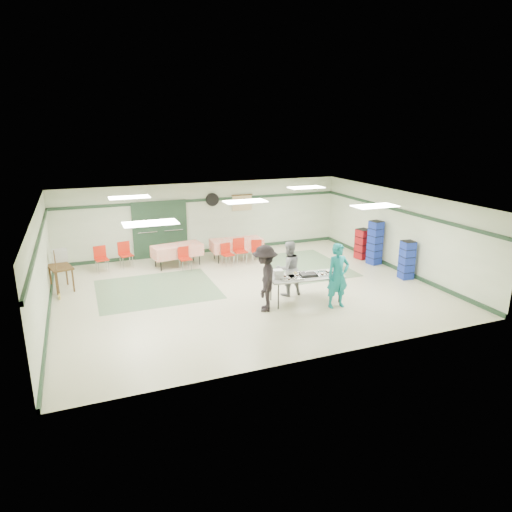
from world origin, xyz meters
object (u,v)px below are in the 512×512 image
object	(u,v)px
chair_loose_a	(125,252)
crate_stack_red	(363,244)
volunteer_dark	(265,278)
chair_d	(184,256)
dining_table_b	(177,250)
chair_b	(227,252)
printer_table	(61,269)
serving_table	(305,277)
chair_c	(257,249)
crate_stack_blue_a	(375,243)
crate_stack_blue_b	(407,260)
chair_a	(240,248)
chair_loose_b	(101,256)
broom	(57,274)
dining_table_a	(237,244)
volunteer_grey	(288,268)
volunteer_teal	(338,276)
office_printer	(60,255)

from	to	relation	value
chair_loose_a	crate_stack_red	distance (m)	8.54
volunteer_dark	chair_d	bearing A→B (deg)	-139.50
dining_table_b	chair_b	xyz separation A→B (m)	(1.63, -0.57, -0.09)
dining_table_b	chair_loose_a	world-z (taller)	chair_loose_a
chair_b	crate_stack_red	world-z (taller)	crate_stack_red
chair_b	crate_stack_red	bearing A→B (deg)	-23.04
dining_table_b	printer_table	world-z (taller)	dining_table_b
serving_table	chair_d	xyz separation A→B (m)	(-2.49, 4.06, -0.23)
volunteer_dark	chair_c	bearing A→B (deg)	-174.35
chair_c	chair_d	size ratio (longest dim) A/B	1.00
chair_loose_a	crate_stack_blue_a	xyz separation A→B (m)	(8.27, -2.84, 0.23)
chair_loose_a	crate_stack_blue_b	world-z (taller)	crate_stack_blue_b
crate_stack_red	printer_table	world-z (taller)	crate_stack_red
chair_a	dining_table_b	bearing A→B (deg)	166.06
dining_table_b	chair_b	world-z (taller)	chair_b
chair_loose_a	printer_table	world-z (taller)	chair_loose_a
chair_b	printer_table	bearing A→B (deg)	174.81
chair_loose_b	chair_c	bearing A→B (deg)	-19.57
chair_loose_b	crate_stack_red	size ratio (longest dim) A/B	0.79
chair_d	broom	world-z (taller)	broom
crate_stack_blue_a	chair_loose_b	bearing A→B (deg)	163.78
dining_table_a	dining_table_b	xyz separation A→B (m)	(-2.20, -0.00, -0.00)
chair_loose_a	volunteer_grey	bearing A→B (deg)	-59.35
crate_stack_blue_a	chair_c	bearing A→B (deg)	154.79
volunteer_teal	chair_loose_a	distance (m)	7.63
chair_c	crate_stack_blue_b	bearing A→B (deg)	-26.61
crate_stack_blue_b	dining_table_a	bearing A→B (deg)	136.90
chair_a	chair_loose_a	world-z (taller)	chair_a
chair_c	dining_table_a	bearing A→B (deg)	150.57
volunteer_teal	crate_stack_blue_a	xyz separation A→B (m)	(3.31, 2.94, -0.11)
serving_table	chair_a	bearing A→B (deg)	103.02
chair_loose_b	volunteer_grey	bearing A→B (deg)	-51.22
volunteer_grey	broom	distance (m)	6.59
chair_loose_b	crate_stack_blue_b	size ratio (longest dim) A/B	0.70
dining_table_a	broom	world-z (taller)	broom
volunteer_teal	dining_table_b	size ratio (longest dim) A/B	0.99
chair_d	broom	distance (m)	4.14
chair_loose_a	chair_loose_b	size ratio (longest dim) A/B	1.03
chair_d	chair_loose_b	size ratio (longest dim) A/B	0.92
volunteer_teal	office_printer	size ratio (longest dim) A/B	4.03
volunteer_grey	chair_b	xyz separation A→B (m)	(-0.77, 3.41, -0.32)
office_printer	volunteer_teal	bearing A→B (deg)	-37.99
volunteer_dark	chair_b	size ratio (longest dim) A/B	2.27
dining_table_b	crate_stack_blue_b	xyz separation A→B (m)	(6.55, -4.07, 0.06)
chair_b	crate_stack_blue_a	size ratio (longest dim) A/B	0.51
volunteer_grey	volunteer_dark	size ratio (longest dim) A/B	0.90
broom	serving_table	bearing A→B (deg)	-16.25
dining_table_b	chair_loose_b	bearing A→B (deg)	164.47
volunteer_teal	volunteer_grey	xyz separation A→B (m)	(-0.85, 1.32, -0.08)
chair_loose_b	crate_stack_blue_b	world-z (taller)	crate_stack_blue_b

